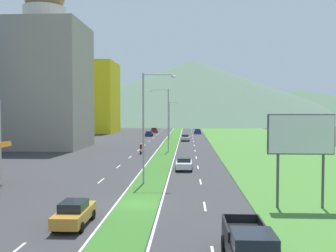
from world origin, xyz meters
TOP-DOWN VIEW (x-y plane):
  - ground_plane at (0.00, 0.00)m, footprint 600.00×600.00m
  - grass_median at (0.00, 60.00)m, footprint 3.20×240.00m
  - grass_verge_right at (20.60, 60.00)m, footprint 24.00×240.00m
  - lane_dash_left_1 at (-5.10, -10.14)m, footprint 0.16×2.80m
  - lane_dash_left_2 at (-5.10, -0.28)m, footprint 0.16×2.80m
  - lane_dash_left_3 at (-5.10, 9.58)m, footprint 0.16×2.80m
  - lane_dash_left_4 at (-5.10, 19.44)m, footprint 0.16×2.80m
  - lane_dash_left_5 at (-5.10, 29.31)m, footprint 0.16×2.80m
  - lane_dash_left_6 at (-5.10, 39.17)m, footprint 0.16×2.80m
  - lane_dash_left_7 at (-5.10, 49.03)m, footprint 0.16×2.80m
  - lane_dash_left_8 at (-5.10, 58.89)m, footprint 0.16×2.80m
  - lane_dash_left_9 at (-5.10, 68.75)m, footprint 0.16×2.80m
  - lane_dash_left_10 at (-5.10, 78.61)m, footprint 0.16×2.80m
  - lane_dash_left_11 at (-5.10, 88.47)m, footprint 0.16×2.80m
  - lane_dash_left_12 at (-5.10, 98.33)m, footprint 0.16×2.80m
  - lane_dash_left_13 at (-5.10, 108.20)m, footprint 0.16×2.80m
  - lane_dash_left_14 at (-5.10, 118.06)m, footprint 0.16×2.80m
  - lane_dash_left_15 at (-5.10, 127.92)m, footprint 0.16×2.80m
  - lane_dash_right_2 at (5.10, -0.28)m, footprint 0.16×2.80m
  - lane_dash_right_3 at (5.10, 9.58)m, footprint 0.16×2.80m
  - lane_dash_right_4 at (5.10, 19.44)m, footprint 0.16×2.80m
  - lane_dash_right_5 at (5.10, 29.31)m, footprint 0.16×2.80m
  - lane_dash_right_6 at (5.10, 39.17)m, footprint 0.16×2.80m
  - lane_dash_right_7 at (5.10, 49.03)m, footprint 0.16×2.80m
  - lane_dash_right_8 at (5.10, 58.89)m, footprint 0.16×2.80m
  - lane_dash_right_9 at (5.10, 68.75)m, footprint 0.16×2.80m
  - lane_dash_right_10 at (5.10, 78.61)m, footprint 0.16×2.80m
  - lane_dash_right_11 at (5.10, 88.47)m, footprint 0.16×2.80m
  - lane_dash_right_12 at (5.10, 98.33)m, footprint 0.16×2.80m
  - lane_dash_right_13 at (5.10, 108.20)m, footprint 0.16×2.80m
  - lane_dash_right_14 at (5.10, 118.06)m, footprint 0.16×2.80m
  - lane_dash_right_15 at (5.10, 127.92)m, footprint 0.16×2.80m
  - edge_line_median_left at (-1.75, 60.00)m, footprint 0.16×240.00m
  - edge_line_median_right at (1.75, 60.00)m, footprint 0.16×240.00m
  - domed_building at (-23.51, 43.28)m, footprint 15.10×15.10m
  - midrise_colored at (-28.02, 93.28)m, footprint 17.13×17.13m
  - hill_far_left at (-61.78, 239.26)m, footprint 221.80×221.80m
  - hill_far_center at (6.30, 227.07)m, footprint 216.26×216.26m
  - hill_far_right at (83.22, 247.49)m, footprint 221.87×221.87m
  - street_lamp_near at (-0.21, 8.13)m, footprint 3.31×0.37m
  - street_lamp_mid at (0.09, 36.73)m, footprint 3.43×0.32m
  - street_lamp_far at (-0.53, 65.30)m, footprint 2.65×0.38m
  - billboard_roadside at (12.11, -0.58)m, footprint 4.89×0.28m
  - car_0 at (3.21, 60.41)m, footprint 1.99×4.57m
  - car_1 at (6.74, 87.01)m, footprint 2.00×4.36m
  - car_2 at (-6.90, 76.16)m, footprint 1.97×4.52m
  - car_3 at (-3.33, -5.52)m, footprint 1.87×4.50m
  - car_4 at (-6.88, 91.71)m, footprint 1.99×4.23m
  - car_5 at (3.35, 17.22)m, footprint 2.01×4.25m
  - pickup_truck_0 at (6.66, -11.28)m, footprint 2.18×5.40m
  - motorcycle_rider at (-3.91, 33.38)m, footprint 0.36×2.00m

SIDE VIEW (x-z plane):
  - ground_plane at x=0.00m, z-range 0.00..0.00m
  - lane_dash_left_1 at x=-5.10m, z-range 0.00..0.01m
  - lane_dash_left_2 at x=-5.10m, z-range 0.00..0.01m
  - lane_dash_left_3 at x=-5.10m, z-range 0.00..0.01m
  - lane_dash_left_4 at x=-5.10m, z-range 0.00..0.01m
  - lane_dash_left_5 at x=-5.10m, z-range 0.00..0.01m
  - lane_dash_left_6 at x=-5.10m, z-range 0.00..0.01m
  - lane_dash_left_7 at x=-5.10m, z-range 0.00..0.01m
  - lane_dash_left_8 at x=-5.10m, z-range 0.00..0.01m
  - lane_dash_left_9 at x=-5.10m, z-range 0.00..0.01m
  - lane_dash_left_10 at x=-5.10m, z-range 0.00..0.01m
  - lane_dash_left_11 at x=-5.10m, z-range 0.00..0.01m
  - lane_dash_left_12 at x=-5.10m, z-range 0.00..0.01m
  - lane_dash_left_13 at x=-5.10m, z-range 0.00..0.01m
  - lane_dash_left_14 at x=-5.10m, z-range 0.00..0.01m
  - lane_dash_left_15 at x=-5.10m, z-range 0.00..0.01m
  - lane_dash_right_2 at x=5.10m, z-range 0.00..0.01m
  - lane_dash_right_3 at x=5.10m, z-range 0.00..0.01m
  - lane_dash_right_4 at x=5.10m, z-range 0.00..0.01m
  - lane_dash_right_5 at x=5.10m, z-range 0.00..0.01m
  - lane_dash_right_6 at x=5.10m, z-range 0.00..0.01m
  - lane_dash_right_7 at x=5.10m, z-range 0.00..0.01m
  - lane_dash_right_8 at x=5.10m, z-range 0.00..0.01m
  - lane_dash_right_9 at x=5.10m, z-range 0.00..0.01m
  - lane_dash_right_10 at x=5.10m, z-range 0.00..0.01m
  - lane_dash_right_11 at x=5.10m, z-range 0.00..0.01m
  - lane_dash_right_12 at x=5.10m, z-range 0.00..0.01m
  - lane_dash_right_13 at x=5.10m, z-range 0.00..0.01m
  - lane_dash_right_14 at x=5.10m, z-range 0.00..0.01m
  - lane_dash_right_15 at x=5.10m, z-range 0.00..0.01m
  - edge_line_median_left at x=-1.75m, z-range 0.00..0.01m
  - edge_line_median_right at x=1.75m, z-range 0.00..0.01m
  - grass_median at x=0.00m, z-range 0.00..0.06m
  - grass_verge_right at x=20.60m, z-range 0.00..0.06m
  - car_2 at x=-6.90m, z-range 0.03..1.42m
  - motorcycle_rider at x=-3.91m, z-range -0.15..1.65m
  - car_5 at x=3.35m, z-range 0.02..1.48m
  - car_1 at x=6.74m, z-range 0.03..1.49m
  - car_0 at x=3.21m, z-range 0.01..1.51m
  - car_3 at x=-3.33m, z-range 0.01..1.59m
  - car_4 at x=-6.88m, z-range 0.01..1.59m
  - pickup_truck_0 at x=6.66m, z-range -0.02..1.98m
  - billboard_roadside at x=12.11m, z-range 1.69..8.69m
  - street_lamp_far at x=-0.53m, z-range 0.67..9.94m
  - street_lamp_near at x=-0.21m, z-range 0.76..11.64m
  - street_lamp_mid at x=0.09m, z-range 0.78..11.66m
  - hill_far_right at x=83.22m, z-range 0.00..21.39m
  - midrise_colored at x=-28.02m, z-range 0.00..22.52m
  - hill_far_left at x=-61.78m, z-range 0.00..22.93m
  - domed_building at x=-23.51m, z-range -2.88..29.97m
  - hill_far_center at x=6.30m, z-range 0.00..40.46m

